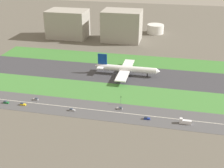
{
  "coord_description": "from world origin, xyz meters",
  "views": [
    {
      "loc": [
        54.75,
        -263.67,
        115.22
      ],
      "look_at": [
        4.9,
        -36.5,
        6.0
      ],
      "focal_mm": 47.38,
      "sensor_mm": 36.0,
      "label": 1
    }
  ],
  "objects": [
    {
      "name": "grass_median_south",
      "position": [
        0.0,
        -41.0,
        0.05
      ],
      "size": [
        280.0,
        36.0,
        0.1
      ],
      "primitive_type": "cube",
      "color": "#427F38",
      "rests_on": "ground_plane"
    },
    {
      "name": "car_4",
      "position": [
        -73.51,
        -78.0,
        0.92
      ],
      "size": [
        4.4,
        1.8,
        2.0
      ],
      "rotation": [
        0.0,
        0.0,
        3.14
      ],
      "color": "#19662D",
      "rests_on": "highway"
    },
    {
      "name": "car_0",
      "position": [
        -52.33,
        -68.0,
        0.92
      ],
      "size": [
        4.4,
        1.8,
        2.0
      ],
      "color": "#99999E",
      "rests_on": "highway"
    },
    {
      "name": "ground_plane",
      "position": [
        0.0,
        0.0,
        0.0
      ],
      "size": [
        800.0,
        800.0,
        0.0
      ],
      "primitive_type": "plane",
      "color": "#5B564C"
    },
    {
      "name": "hangar_building",
      "position": [
        -14.8,
        114.0,
        19.87
      ],
      "size": [
        50.14,
        37.08,
        39.73
      ],
      "primitive_type": "cube",
      "color": "#9E998E",
      "rests_on": "ground_plane"
    },
    {
      "name": "terminal_building",
      "position": [
        -90.0,
        114.0,
        18.43
      ],
      "size": [
        52.71,
        36.6,
        36.86
      ],
      "primitive_type": "cube",
      "color": "#9E998E",
      "rests_on": "ground_plane"
    },
    {
      "name": "car_5",
      "position": [
        18.0,
        -68.0,
        0.92
      ],
      "size": [
        4.4,
        1.8,
        2.0
      ],
      "color": "#99999E",
      "rests_on": "highway"
    },
    {
      "name": "car_3",
      "position": [
        39.99,
        -78.0,
        0.92
      ],
      "size": [
        4.4,
        1.8,
        2.0
      ],
      "rotation": [
        0.0,
        0.0,
        3.14
      ],
      "color": "navy",
      "rests_on": "highway"
    },
    {
      "name": "highway",
      "position": [
        0.0,
        -73.0,
        0.05
      ],
      "size": [
        280.0,
        28.0,
        0.1
      ],
      "primitive_type": "cube",
      "color": "#4C4C4F",
      "rests_on": "ground_plane"
    },
    {
      "name": "runway",
      "position": [
        0.0,
        0.0,
        0.05
      ],
      "size": [
        280.0,
        46.0,
        0.1
      ],
      "primitive_type": "cube",
      "color": "#38383D",
      "rests_on": "ground_plane"
    },
    {
      "name": "car_1",
      "position": [
        -17.5,
        -78.0,
        0.92
      ],
      "size": [
        4.4,
        1.8,
        2.0
      ],
      "rotation": [
        0.0,
        0.0,
        3.14
      ],
      "color": "#99999E",
      "rests_on": "highway"
    },
    {
      "name": "highway_centerline",
      "position": [
        0.0,
        -73.0,
        0.11
      ],
      "size": [
        266.0,
        0.5,
        0.01
      ],
      "primitive_type": "cube",
      "color": "silver",
      "rests_on": "highway"
    },
    {
      "name": "traffic_light",
      "position": [
        17.29,
        -60.01,
        4.29
      ],
      "size": [
        0.36,
        0.5,
        7.2
      ],
      "color": "#4C4C51",
      "rests_on": "highway"
    },
    {
      "name": "airliner",
      "position": [
        10.58,
        0.0,
        6.23
      ],
      "size": [
        65.0,
        56.0,
        19.7
      ],
      "color": "white",
      "rests_on": "runway"
    },
    {
      "name": "truck_0",
      "position": [
        67.28,
        -78.0,
        1.67
      ],
      "size": [
        8.4,
        2.5,
        4.0
      ],
      "rotation": [
        0.0,
        0.0,
        3.14
      ],
      "color": "silver",
      "rests_on": "highway"
    },
    {
      "name": "car_2",
      "position": [
        -58.72,
        -78.0,
        0.92
      ],
      "size": [
        4.4,
        1.8,
        2.0
      ],
      "rotation": [
        0.0,
        0.0,
        3.14
      ],
      "color": "yellow",
      "rests_on": "highway"
    },
    {
      "name": "grass_median_north",
      "position": [
        0.0,
        41.0,
        0.05
      ],
      "size": [
        280.0,
        36.0,
        0.1
      ],
      "primitive_type": "cube",
      "color": "#3D7A33",
      "rests_on": "ground_plane"
    },
    {
      "name": "fuel_tank_west",
      "position": [
        26.14,
        159.0,
        6.31
      ],
      "size": [
        23.76,
        23.76,
        12.62
      ],
      "primitive_type": "cylinder",
      "color": "silver",
      "rests_on": "ground_plane"
    }
  ]
}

